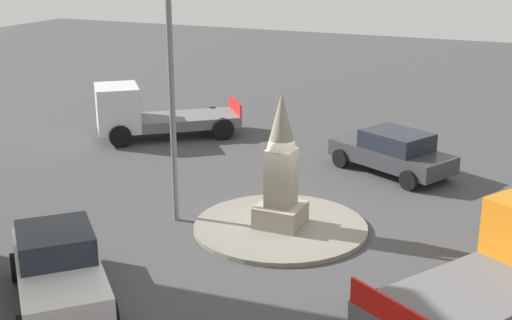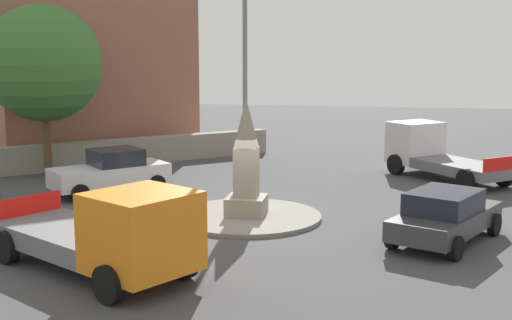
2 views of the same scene
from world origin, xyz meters
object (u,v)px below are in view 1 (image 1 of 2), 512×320
monument (281,170)px  car_white_passing (58,268)px  streetlamp (169,29)px  car_dark_grey_far_side (393,151)px  truck_white_parked_left (147,114)px

monument → car_white_passing: bearing=-117.1°
streetlamp → car_dark_grey_far_side: size_ratio=1.97×
streetlamp → car_dark_grey_far_side: 9.06m
car_dark_grey_far_side → car_white_passing: car_white_passing is taller
monument → streetlamp: streetlamp is taller
monument → car_white_passing: monument is taller
truck_white_parked_left → car_dark_grey_far_side: bearing=-2.0°
car_white_passing → truck_white_parked_left: bearing=114.2°
monument → car_white_passing: (-2.84, -5.54, -0.89)m
monument → car_dark_grey_far_side: bearing=74.3°
car_dark_grey_far_side → truck_white_parked_left: (-9.76, 0.35, 0.23)m
streetlamp → car_dark_grey_far_side: streetlamp is taller
monument → car_dark_grey_far_side: size_ratio=0.81×
car_white_passing → monument: bearing=62.9°
streetlamp → car_white_passing: streetlamp is taller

